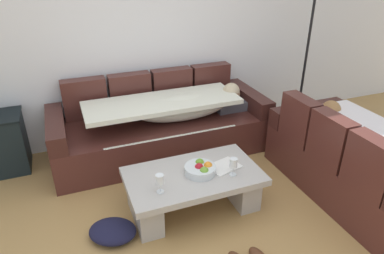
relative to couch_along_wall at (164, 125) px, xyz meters
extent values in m
plane|color=#AD834B|center=(-0.21, -1.63, -0.33)|extent=(14.00, 14.00, 0.00)
cube|color=white|center=(-0.21, 0.52, 1.02)|extent=(9.00, 0.10, 2.70)
cube|color=#4A231E|center=(-0.04, -0.03, -0.12)|extent=(2.44, 0.92, 0.42)
cube|color=#4A231E|center=(-0.82, 0.35, 0.32)|extent=(0.49, 0.16, 0.46)
cube|color=#4A231E|center=(-0.30, 0.35, 0.32)|extent=(0.49, 0.16, 0.46)
cube|color=#4A231E|center=(0.22, 0.35, 0.32)|extent=(0.49, 0.16, 0.46)
cube|color=#4A231E|center=(0.74, 0.35, 0.32)|extent=(0.49, 0.16, 0.46)
cube|color=#3B1C18|center=(-1.17, -0.03, 0.19)|extent=(0.18, 0.92, 0.20)
cube|color=#3B1C18|center=(1.09, -0.03, 0.19)|extent=(0.18, 0.92, 0.20)
cube|color=#4C4C56|center=(0.82, -0.04, 0.15)|extent=(0.36, 0.28, 0.11)
sphere|color=#936B4C|center=(0.82, -0.08, 0.31)|extent=(0.21, 0.21, 0.21)
sphere|color=#CCB793|center=(0.82, -0.08, 0.34)|extent=(0.20, 0.20, 0.20)
ellipsoid|color=silver|center=(0.20, -0.08, 0.23)|extent=(1.10, 0.44, 0.28)
cube|color=silver|center=(-0.04, -0.10, 0.33)|extent=(1.70, 0.60, 0.05)
cube|color=silver|center=(-0.04, -0.47, -0.10)|extent=(1.44, 0.04, 0.38)
cube|color=#4A231E|center=(1.49, -1.44, -0.12)|extent=(0.92, 1.71, 0.42)
cube|color=#4A231E|center=(1.11, -1.89, 0.32)|extent=(0.16, 0.42, 0.46)
cube|color=#4A231E|center=(1.11, -1.44, 0.32)|extent=(0.16, 0.42, 0.46)
cube|color=#4A231E|center=(1.11, -0.99, 0.32)|extent=(0.16, 0.42, 0.46)
cube|color=#3B1C18|center=(1.49, -0.67, 0.19)|extent=(0.92, 0.18, 0.20)
cube|color=#2D6660|center=(1.50, -0.94, 0.15)|extent=(0.28, 0.36, 0.11)
sphere|color=tan|center=(1.54, -0.94, 0.31)|extent=(0.21, 0.21, 0.21)
sphere|color=#9E7042|center=(1.54, -0.94, 0.34)|extent=(0.20, 0.20, 0.20)
ellipsoid|color=white|center=(1.54, -1.56, 0.23)|extent=(0.44, 0.79, 0.28)
cube|color=white|center=(1.56, -1.44, 0.33)|extent=(0.60, 1.24, 0.05)
cube|color=#B0ACA8|center=(-0.08, -1.11, 0.02)|extent=(1.20, 0.68, 0.06)
cube|color=#B0ACA8|center=(-0.54, -1.11, -0.17)|extent=(0.20, 0.54, 0.32)
cube|color=#B0ACA8|center=(0.38, -1.11, -0.17)|extent=(0.20, 0.54, 0.32)
cylinder|color=silver|center=(-0.02, -1.13, 0.09)|extent=(0.28, 0.28, 0.07)
sphere|color=#B31925|center=(-0.03, -1.13, 0.11)|extent=(0.08, 0.08, 0.08)
sphere|color=#6DA435|center=(-0.01, -1.20, 0.11)|extent=(0.08, 0.08, 0.08)
sphere|color=#639A29|center=(0.01, -1.06, 0.11)|extent=(0.08, 0.08, 0.08)
sphere|color=orange|center=(0.06, -1.13, 0.11)|extent=(0.08, 0.08, 0.08)
cylinder|color=silver|center=(-0.42, -1.26, 0.05)|extent=(0.06, 0.06, 0.01)
cylinder|color=silver|center=(-0.42, -1.26, 0.09)|extent=(0.01, 0.01, 0.07)
cylinder|color=silver|center=(-0.42, -1.26, 0.17)|extent=(0.07, 0.07, 0.08)
cylinder|color=silver|center=(0.24, -1.26, 0.05)|extent=(0.06, 0.06, 0.01)
cylinder|color=silver|center=(0.24, -1.26, 0.09)|extent=(0.01, 0.01, 0.07)
cylinder|color=silver|center=(0.24, -1.26, 0.17)|extent=(0.07, 0.07, 0.08)
cube|color=white|center=(0.23, -1.12, 0.06)|extent=(0.32, 0.27, 0.01)
cylinder|color=black|center=(1.87, -0.04, -0.32)|extent=(0.28, 0.28, 0.02)
cylinder|color=black|center=(1.87, -0.04, 0.59)|extent=(0.03, 0.03, 1.80)
ellipsoid|color=#191933|center=(-0.84, -1.22, -0.27)|extent=(0.51, 0.48, 0.12)
camera|label=1|loc=(-1.02, -3.49, 1.80)|focal=32.37mm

